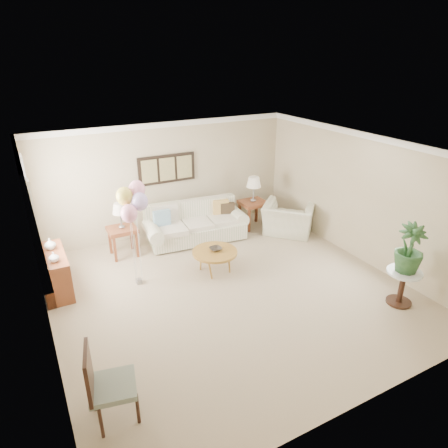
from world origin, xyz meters
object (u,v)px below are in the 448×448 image
at_px(accent_chair, 105,383).
at_px(balloon_cluster, 133,201).
at_px(coffee_table, 215,253).
at_px(sofa, 196,225).
at_px(armchair, 288,219).

relative_size(accent_chair, balloon_cluster, 0.54).
bearing_deg(balloon_cluster, coffee_table, -10.67).
relative_size(sofa, accent_chair, 2.30).
xyz_separation_m(armchair, balloon_cluster, (-3.79, -0.53, 1.28)).
height_order(sofa, coffee_table, sofa).
bearing_deg(armchair, sofa, 27.35).
bearing_deg(accent_chair, sofa, 53.85).
bearing_deg(balloon_cluster, accent_chair, -113.86).
distance_m(armchair, balloon_cluster, 4.03).
bearing_deg(sofa, armchair, -19.03).
bearing_deg(accent_chair, coffee_table, 43.22).
xyz_separation_m(sofa, armchair, (2.08, -0.72, 0.02)).
bearing_deg(armchair, balloon_cluster, 54.31).
xyz_separation_m(armchair, accent_chair, (-5.02, -3.30, 0.19)).
height_order(sofa, accent_chair, accent_chair).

